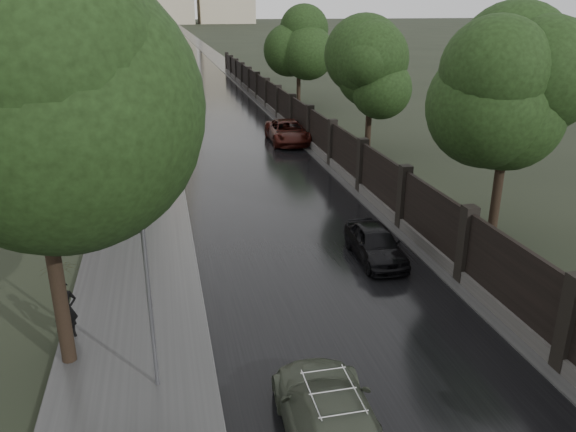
% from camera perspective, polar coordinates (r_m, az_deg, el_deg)
% --- Properties ---
extents(ground, '(800.00, 800.00, 0.00)m').
position_cam_1_polar(ground, '(14.20, 10.44, -17.58)').
color(ground, black).
rests_on(ground, ground).
extents(road, '(8.00, 420.00, 0.02)m').
position_cam_1_polar(road, '(200.39, -11.91, 17.69)').
color(road, black).
rests_on(road, ground).
extents(sidewalk_left, '(4.00, 420.00, 0.16)m').
position_cam_1_polar(sidewalk_left, '(200.33, -13.71, 17.57)').
color(sidewalk_left, '#2D2D2D').
rests_on(sidewalk_left, ground).
extents(verge_right, '(3.00, 420.00, 0.08)m').
position_cam_1_polar(verge_right, '(200.60, -10.26, 17.80)').
color(verge_right, '#2D2D2D').
rests_on(verge_right, ground).
extents(fence_right, '(0.45, 75.72, 2.70)m').
position_cam_1_polar(fence_right, '(43.87, -0.15, 10.50)').
color(fence_right, '#383533').
rests_on(fence_right, ground).
extents(tree_left_near, '(5.44, 5.44, 9.16)m').
position_cam_1_polar(tree_left_near, '(13.63, -24.69, 9.13)').
color(tree_left_near, black).
rests_on(tree_left_near, ground).
extents(tree_left_far, '(4.25, 4.25, 7.39)m').
position_cam_1_polar(tree_left_far, '(40.42, -17.81, 14.75)').
color(tree_left_far, black).
rests_on(tree_left_far, ground).
extents(tree_right_a, '(4.08, 4.08, 7.01)m').
position_cam_1_polar(tree_right_a, '(22.24, 21.41, 9.50)').
color(tree_right_a, black).
rests_on(tree_right_a, ground).
extents(tree_right_b, '(4.08, 4.08, 7.01)m').
position_cam_1_polar(tree_right_b, '(34.62, 8.43, 14.16)').
color(tree_right_b, black).
rests_on(tree_right_b, ground).
extents(tree_right_c, '(4.08, 4.08, 7.01)m').
position_cam_1_polar(tree_right_c, '(51.77, 1.11, 16.43)').
color(tree_right_c, black).
rests_on(tree_right_c, ground).
extents(lamp_post, '(0.25, 0.12, 5.11)m').
position_cam_1_polar(lamp_post, '(13.12, -13.98, -7.40)').
color(lamp_post, '#59595E').
rests_on(lamp_post, ground).
extents(traffic_light, '(0.16, 0.32, 4.00)m').
position_cam_1_polar(traffic_light, '(35.70, -11.89, 9.99)').
color(traffic_light, '#59595E').
rests_on(traffic_light, ground).
extents(volga_sedan, '(2.15, 4.89, 1.40)m').
position_cam_1_polar(volga_sedan, '(12.29, 4.46, -20.06)').
color(volga_sedan, '#3F4638').
rests_on(volga_sedan, ground).
extents(car_right_near, '(1.60, 3.80, 1.28)m').
position_cam_1_polar(car_right_near, '(20.56, 8.85, -2.74)').
color(car_right_near, black).
rests_on(car_right_near, ground).
extents(car_right_far, '(2.57, 5.38, 1.48)m').
position_cam_1_polar(car_right_far, '(38.17, -0.03, 8.56)').
color(car_right_far, black).
rests_on(car_right_far, ground).
extents(pedestrian_umbrella, '(1.21, 1.22, 2.62)m').
position_cam_1_polar(pedestrian_umbrella, '(16.10, -22.09, -5.97)').
color(pedestrian_umbrella, black).
rests_on(pedestrian_umbrella, sidewalk_left).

